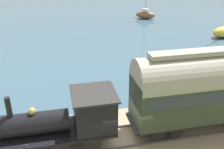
# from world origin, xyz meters

# --- Properties ---
(ground_plane) EXTENTS (200.00, 200.00, 0.00)m
(ground_plane) POSITION_xyz_m (0.00, 0.00, 0.00)
(ground_plane) COLOR #476033
(harbor_water) EXTENTS (80.00, 80.00, 0.01)m
(harbor_water) POSITION_xyz_m (43.27, 0.00, 0.00)
(harbor_water) COLOR #38566B
(harbor_water) RESTS_ON ground
(rail_embankment) EXTENTS (5.71, 56.00, 0.65)m
(rail_embankment) POSITION_xyz_m (0.11, 0.00, 0.27)
(rail_embankment) COLOR gray
(rail_embankment) RESTS_ON ground
(steam_locomotive) EXTENTS (2.39, 6.36, 3.08)m
(steam_locomotive) POSITION_xyz_m (0.11, 2.74, 2.25)
(steam_locomotive) COLOR black
(steam_locomotive) RESTS_ON rail_embankment
(passenger_coach) EXTENTS (2.39, 8.45, 4.68)m
(passenger_coach) POSITION_xyz_m (0.11, -4.75, 3.22)
(passenger_coach) COLOR black
(passenger_coach) RESTS_ON rail_embankment
(sailboat_yellow) EXTENTS (2.21, 3.46, 8.10)m
(sailboat_yellow) POSITION_xyz_m (17.71, -18.08, 0.75)
(sailboat_yellow) COLOR gold
(sailboat_yellow) RESTS_ON harbor_water
(sailboat_brown) EXTENTS (2.75, 3.30, 7.27)m
(sailboat_brown) POSITION_xyz_m (30.16, -11.77, 0.69)
(sailboat_brown) COLOR brown
(sailboat_brown) RESTS_ON harbor_water
(rowboat_far_out) EXTENTS (1.78, 2.79, 0.32)m
(rowboat_far_out) POSITION_xyz_m (6.26, 0.71, 0.17)
(rowboat_far_out) COLOR beige
(rowboat_far_out) RESTS_ON harbor_water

